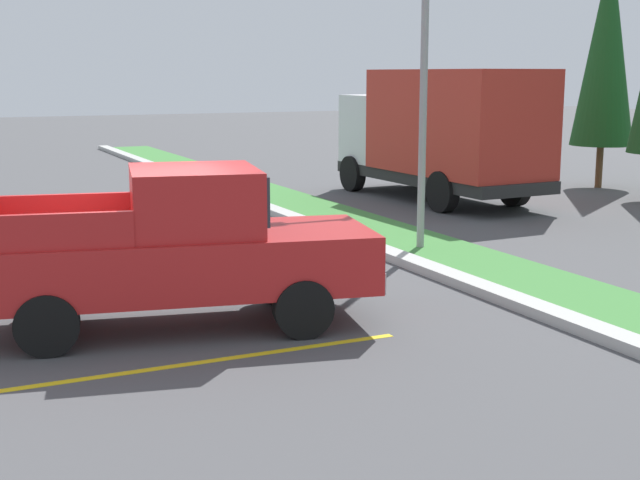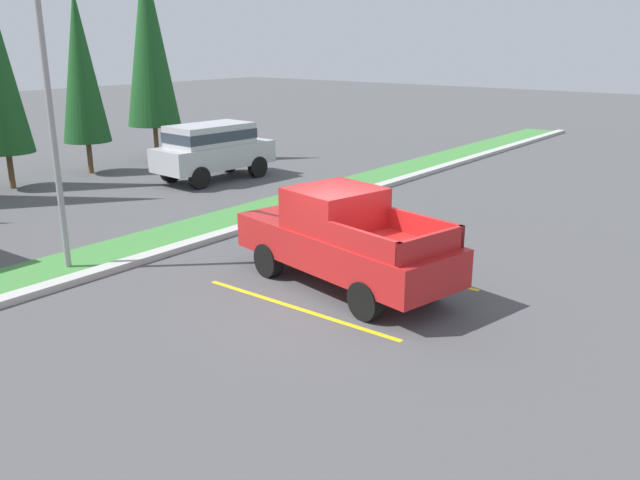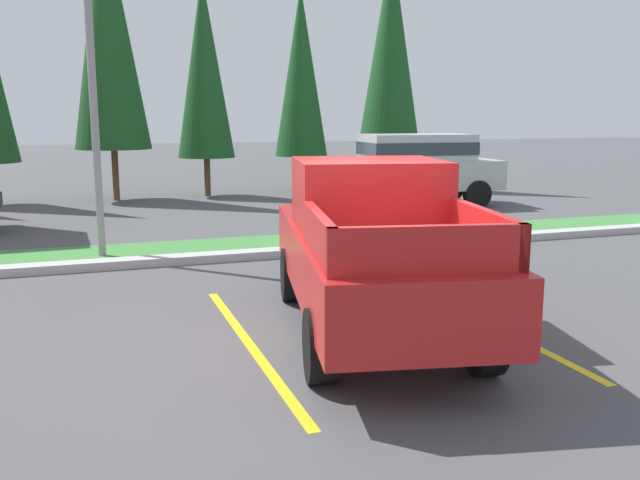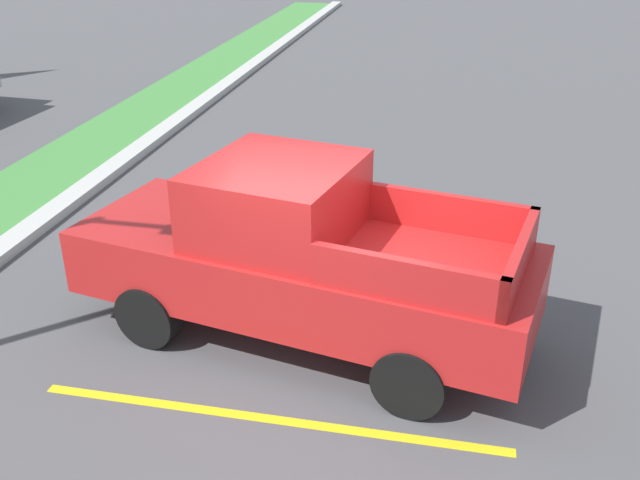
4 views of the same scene
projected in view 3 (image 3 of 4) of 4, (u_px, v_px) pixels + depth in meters
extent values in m
plane|color=#4C4C4F|center=(342.00, 341.00, 8.05)|extent=(120.00, 120.00, 0.00)
cube|color=yellow|center=(249.00, 344.00, 7.95)|extent=(0.12, 4.80, 0.01)
cube|color=yellow|center=(480.00, 318.00, 8.95)|extent=(0.12, 4.80, 0.01)
cube|color=#B2B2AD|center=(246.00, 255.00, 12.68)|extent=(56.00, 0.40, 0.15)
cube|color=#42843D|center=(234.00, 247.00, 13.72)|extent=(56.00, 1.80, 0.06)
cylinder|color=black|center=(292.00, 275.00, 9.79)|extent=(0.43, 0.80, 0.76)
cylinder|color=black|center=(407.00, 271.00, 10.01)|extent=(0.43, 0.80, 0.76)
cylinder|color=black|center=(320.00, 346.00, 6.76)|extent=(0.43, 0.80, 0.76)
cylinder|color=black|center=(484.00, 338.00, 6.98)|extent=(0.43, 0.80, 0.76)
cube|color=red|center=(372.00, 261.00, 8.29)|extent=(2.90, 5.47, 0.76)
cube|color=red|center=(368.00, 193.00, 8.44)|extent=(2.04, 1.92, 0.84)
cube|color=#2D3842|center=(356.00, 183.00, 9.23)|extent=(1.60, 0.38, 0.63)
cube|color=red|center=(319.00, 235.00, 6.66)|extent=(0.48, 1.88, 0.44)
cube|color=red|center=(485.00, 231.00, 6.88)|extent=(0.48, 1.88, 0.44)
cube|color=red|center=(429.00, 251.00, 5.89)|extent=(1.78, 0.46, 0.44)
cube|color=silver|center=(339.00, 243.00, 10.82)|extent=(1.80, 0.52, 0.28)
cylinder|color=black|center=(451.00, 188.00, 21.23)|extent=(0.81, 0.31, 0.80)
cylinder|color=black|center=(477.00, 194.00, 19.62)|extent=(0.81, 0.31, 0.80)
cylinder|color=black|center=(366.00, 191.00, 20.49)|extent=(0.81, 0.31, 0.80)
cylinder|color=black|center=(386.00, 197.00, 18.88)|extent=(0.81, 0.31, 0.80)
cube|color=#B2B2B7|center=(421.00, 175.00, 19.96)|extent=(4.70, 2.11, 0.84)
cube|color=#B2B2B7|center=(417.00, 147.00, 19.77)|extent=(3.20, 1.86, 0.76)
cube|color=#2D3842|center=(417.00, 148.00, 19.78)|extent=(3.24, 1.91, 0.36)
cylinder|color=gray|center=(92.00, 82.00, 12.14)|extent=(0.14, 0.14, 6.45)
cylinder|color=brown|center=(116.00, 175.00, 21.36)|extent=(0.20, 0.20, 1.61)
cone|color=#194C1E|center=(108.00, 27.00, 20.55)|extent=(2.32, 2.32, 7.32)
cylinder|color=brown|center=(207.00, 177.00, 22.49)|extent=(0.20, 0.20, 1.28)
cone|color=#194C1E|center=(204.00, 67.00, 21.85)|extent=(1.84, 1.84, 5.81)
cylinder|color=brown|center=(301.00, 174.00, 23.81)|extent=(0.20, 0.20, 1.25)
cone|color=#194C1E|center=(301.00, 72.00, 23.19)|extent=(1.81, 1.81, 5.69)
cylinder|color=brown|center=(388.00, 167.00, 25.05)|extent=(0.20, 0.20, 1.54)
cone|color=#194C1E|center=(390.00, 46.00, 24.27)|extent=(2.23, 2.23, 7.03)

